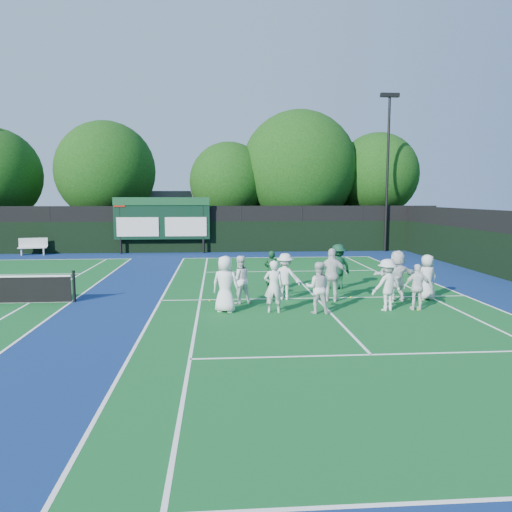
{
  "coord_description": "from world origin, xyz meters",
  "views": [
    {
      "loc": [
        -3.46,
        -16.22,
        3.62
      ],
      "look_at": [
        -2.0,
        3.0,
        1.3
      ],
      "focal_mm": 35.0,
      "sensor_mm": 36.0,
      "label": 1
    }
  ],
  "objects": [
    {
      "name": "ground",
      "position": [
        0.0,
        0.0,
        0.0
      ],
      "size": [
        120.0,
        120.0,
        0.0
      ],
      "primitive_type": "plane",
      "color": "#173B10",
      "rests_on": "ground"
    },
    {
      "name": "court_apron",
      "position": [
        -6.0,
        1.0,
        0.0
      ],
      "size": [
        34.0,
        32.0,
        0.01
      ],
      "primitive_type": "cube",
      "color": "navy",
      "rests_on": "ground"
    },
    {
      "name": "near_court",
      "position": [
        0.0,
        1.0,
        0.01
      ],
      "size": [
        11.05,
        23.85,
        0.01
      ],
      "color": "#125B24",
      "rests_on": "ground"
    },
    {
      "name": "back_fence",
      "position": [
        -6.0,
        16.0,
        1.36
      ],
      "size": [
        34.0,
        0.08,
        3.0
      ],
      "color": "black",
      "rests_on": "ground"
    },
    {
      "name": "scoreboard",
      "position": [
        -7.01,
        15.59,
        2.19
      ],
      "size": [
        6.0,
        0.21,
        3.55
      ],
      "color": "black",
      "rests_on": "ground"
    },
    {
      "name": "clubhouse",
      "position": [
        -2.0,
        24.0,
        2.0
      ],
      "size": [
        18.0,
        6.0,
        4.0
      ],
      "primitive_type": "cube",
      "color": "#59595E",
      "rests_on": "ground"
    },
    {
      "name": "light_pole_right",
      "position": [
        7.5,
        15.7,
        6.3
      ],
      "size": [
        1.2,
        0.3,
        10.12
      ],
      "color": "black",
      "rests_on": "ground"
    },
    {
      "name": "bench",
      "position": [
        -14.89,
        15.38,
        0.57
      ],
      "size": [
        1.72,
        0.79,
        1.05
      ],
      "color": "silver",
      "rests_on": "ground"
    },
    {
      "name": "tree_b",
      "position": [
        -11.06,
        19.58,
        5.16
      ],
      "size": [
        6.87,
        6.87,
        8.78
      ],
      "color": "black",
      "rests_on": "ground"
    },
    {
      "name": "tree_c",
      "position": [
        -2.52,
        19.58,
        4.51
      ],
      "size": [
        5.53,
        5.53,
        7.42
      ],
      "color": "black",
      "rests_on": "ground"
    },
    {
      "name": "tree_d",
      "position": [
        2.49,
        19.58,
        5.36
      ],
      "size": [
        8.21,
        8.21,
        9.68
      ],
      "color": "black",
      "rests_on": "ground"
    },
    {
      "name": "tree_e",
      "position": [
        8.21,
        19.58,
        5.04
      ],
      "size": [
        5.93,
        5.93,
        8.17
      ],
      "color": "black",
      "rests_on": "ground"
    },
    {
      "name": "tennis_ball_0",
      "position": [
        -3.77,
        0.77,
        0.03
      ],
      "size": [
        0.07,
        0.07,
        0.07
      ],
      "primitive_type": "sphere",
      "color": "#B3D318",
      "rests_on": "ground"
    },
    {
      "name": "tennis_ball_2",
      "position": [
        2.84,
        -1.17,
        0.03
      ],
      "size": [
        0.07,
        0.07,
        0.07
      ],
      "primitive_type": "sphere",
      "color": "#B3D318",
      "rests_on": "ground"
    },
    {
      "name": "tennis_ball_3",
      "position": [
        -3.09,
        1.2,
        0.03
      ],
      "size": [
        0.07,
        0.07,
        0.07
      ],
      "primitive_type": "sphere",
      "color": "#B3D318",
      "rests_on": "ground"
    },
    {
      "name": "tennis_ball_5",
      "position": [
        1.24,
        0.95,
        0.03
      ],
      "size": [
        0.07,
        0.07,
        0.07
      ],
      "primitive_type": "sphere",
      "color": "#B3D318",
      "rests_on": "ground"
    },
    {
      "name": "player_front_0",
      "position": [
        -3.25,
        -0.86,
        0.89
      ],
      "size": [
        1.02,
        0.85,
        1.78
      ],
      "primitive_type": "imported",
      "rotation": [
        0.0,
        0.0,
        2.76
      ],
      "color": "white",
      "rests_on": "ground"
    },
    {
      "name": "player_front_1",
      "position": [
        -1.76,
        -1.07,
        0.83
      ],
      "size": [
        0.64,
        0.45,
        1.65
      ],
      "primitive_type": "imported",
      "rotation": [
        0.0,
        0.0,
        3.04
      ],
      "color": "white",
      "rests_on": "ground"
    },
    {
      "name": "player_front_2",
      "position": [
        -0.4,
        -1.23,
        0.81
      ],
      "size": [
        0.9,
        0.77,
        1.61
      ],
      "primitive_type": "imported",
      "rotation": [
        0.0,
        0.0,
        2.91
      ],
      "color": "silver",
      "rests_on": "ground"
    },
    {
      "name": "player_front_3",
      "position": [
        1.86,
        -1.03,
        0.83
      ],
      "size": [
        1.21,
        0.93,
        1.65
      ],
      "primitive_type": "imported",
      "rotation": [
        0.0,
        0.0,
        3.48
      ],
      "color": "white",
      "rests_on": "ground"
    },
    {
      "name": "player_front_4",
      "position": [
        2.84,
        -1.05,
        0.74
      ],
      "size": [
        0.9,
        0.44,
        1.49
      ],
      "primitive_type": "imported",
      "rotation": [
        0.0,
        0.0,
        3.05
      ],
      "color": "white",
      "rests_on": "ground"
    },
    {
      "name": "player_back_0",
      "position": [
        -2.75,
        0.37,
        0.82
      ],
      "size": [
        0.94,
        0.82,
        1.64
      ],
      "primitive_type": "imported",
      "rotation": [
        0.0,
        0.0,
        3.43
      ],
      "color": "white",
      "rests_on": "ground"
    },
    {
      "name": "player_back_1",
      "position": [
        -1.13,
        0.91,
        0.82
      ],
      "size": [
        1.21,
        0.98,
        1.63
      ],
      "primitive_type": "imported",
      "rotation": [
        0.0,
        0.0,
        2.73
      ],
      "color": "white",
      "rests_on": "ground"
    },
    {
      "name": "player_back_2",
      "position": [
        0.43,
        0.45,
        0.92
      ],
      "size": [
        1.16,
        0.7,
        1.85
      ],
      "primitive_type": "imported",
      "rotation": [
        0.0,
        0.0,
        2.89
      ],
      "color": "silver",
      "rests_on": "ground"
    },
    {
      "name": "player_back_3",
      "position": [
        2.67,
        0.33,
        0.89
      ],
      "size": [
        1.73,
        0.9,
        1.78
      ],
      "primitive_type": "imported",
      "rotation": [
        0.0,
        0.0,
        3.38
      ],
      "color": "white",
      "rests_on": "ground"
    },
    {
      "name": "player_back_4",
      "position": [
        3.82,
        0.5,
        0.8
      ],
      "size": [
        0.88,
        0.68,
        1.6
      ],
      "primitive_type": "imported",
      "rotation": [
        0.0,
        0.0,
        3.38
      ],
      "color": "silver",
      "rests_on": "ground"
    },
    {
      "name": "coach_left",
      "position": [
        -1.44,
        2.6,
        0.77
      ],
      "size": [
        0.63,
        0.49,
        1.55
      ],
      "primitive_type": "imported",
      "rotation": [
        0.0,
        0.0,
        2.91
      ],
      "color": "#0E361A",
      "rests_on": "ground"
    },
    {
      "name": "coach_right",
      "position": [
        1.19,
        2.71,
        0.88
      ],
      "size": [
        1.31,
        1.07,
        1.77
      ],
      "primitive_type": "imported",
      "rotation": [
        0.0,
        0.0,
        3.57
      ],
      "color": "#103B23",
      "rests_on": "ground"
    }
  ]
}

